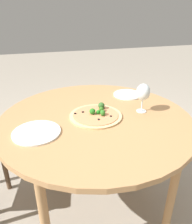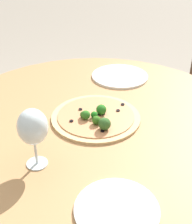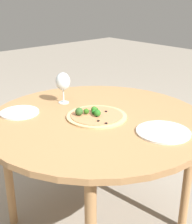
{
  "view_description": "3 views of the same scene",
  "coord_description": "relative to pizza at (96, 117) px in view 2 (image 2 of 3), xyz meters",
  "views": [
    {
      "loc": [
        -0.32,
        -1.17,
        1.36
      ],
      "look_at": [
        0.0,
        0.0,
        0.76
      ],
      "focal_mm": 35.0,
      "sensor_mm": 36.0,
      "label": 1
    },
    {
      "loc": [
        0.81,
        0.53,
        1.35
      ],
      "look_at": [
        0.0,
        0.0,
        0.76
      ],
      "focal_mm": 50.0,
      "sensor_mm": 36.0,
      "label": 2
    },
    {
      "loc": [
        -1.16,
        1.06,
        1.37
      ],
      "look_at": [
        0.0,
        0.0,
        0.76
      ],
      "focal_mm": 50.0,
      "sensor_mm": 36.0,
      "label": 3
    }
  ],
  "objects": [
    {
      "name": "dining_table",
      "position": [
        -0.01,
        -0.01,
        -0.08
      ],
      "size": [
        1.2,
        1.2,
        0.73
      ],
      "color": "#A87A4C",
      "rests_on": "ground_plane"
    },
    {
      "name": "plate_far",
      "position": [
        0.33,
        0.28,
        -0.01
      ],
      "size": [
        0.22,
        0.22,
        0.01
      ],
      "color": "silver",
      "rests_on": "dining_table"
    },
    {
      "name": "plate_near",
      "position": [
        -0.37,
        -0.11,
        -0.01
      ],
      "size": [
        0.26,
        0.26,
        0.01
      ],
      "color": "silver",
      "rests_on": "dining_table"
    },
    {
      "name": "pizza",
      "position": [
        0.0,
        0.0,
        0.0
      ],
      "size": [
        0.33,
        0.33,
        0.06
      ],
      "color": "tan",
      "rests_on": "dining_table"
    },
    {
      "name": "wine_glass",
      "position": [
        0.3,
        -0.01,
        0.12
      ],
      "size": [
        0.09,
        0.09,
        0.19
      ],
      "color": "silver",
      "rests_on": "dining_table"
    }
  ]
}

